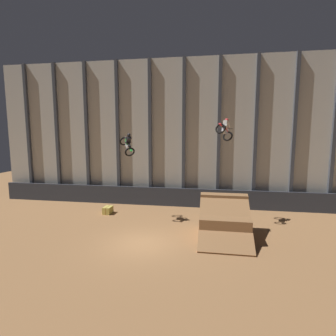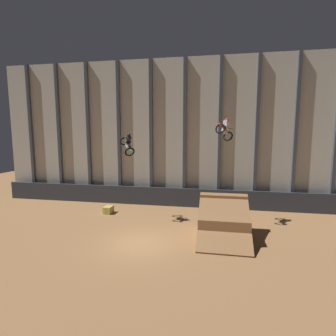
# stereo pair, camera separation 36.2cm
# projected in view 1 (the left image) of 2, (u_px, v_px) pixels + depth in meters

# --- Properties ---
(ground_plane) EXTENTS (60.00, 60.00, 0.00)m
(ground_plane) POSITION_uv_depth(u_px,v_px,m) (141.00, 244.00, 15.39)
(ground_plane) COLOR #996B42
(arena_back_wall) EXTENTS (32.00, 0.40, 12.93)m
(arena_back_wall) POSITION_uv_depth(u_px,v_px,m) (167.00, 133.00, 23.43)
(arena_back_wall) COLOR beige
(arena_back_wall) RESTS_ON ground_plane
(lower_barrier) EXTENTS (31.36, 0.20, 1.64)m
(lower_barrier) POSITION_uv_depth(u_px,v_px,m) (166.00, 197.00, 23.34)
(lower_barrier) COLOR #2D333D
(lower_barrier) RESTS_ON ground_plane
(dirt_ramp) EXTENTS (3.08, 4.12, 2.57)m
(dirt_ramp) POSITION_uv_depth(u_px,v_px,m) (224.00, 222.00, 16.55)
(dirt_ramp) COLOR olive
(dirt_ramp) RESTS_ON ground_plane
(rider_bike_left_air) EXTENTS (1.57, 1.78, 1.70)m
(rider_bike_left_air) POSITION_uv_depth(u_px,v_px,m) (128.00, 144.00, 18.85)
(rider_bike_left_air) COLOR black
(rider_bike_right_air) EXTENTS (1.39, 1.82, 1.65)m
(rider_bike_right_air) POSITION_uv_depth(u_px,v_px,m) (225.00, 129.00, 18.28)
(rider_bike_right_air) COLOR black
(traffic_cone_near_ramp) EXTENTS (0.36, 0.36, 0.58)m
(traffic_cone_near_ramp) POSITION_uv_depth(u_px,v_px,m) (202.00, 214.00, 20.15)
(traffic_cone_near_ramp) COLOR black
(traffic_cone_near_ramp) RESTS_ON ground_plane
(hay_bale_trackside) EXTENTS (0.62, 0.91, 0.57)m
(hay_bale_trackside) POSITION_uv_depth(u_px,v_px,m) (108.00, 210.00, 21.16)
(hay_bale_trackside) COLOR #CCB751
(hay_bale_trackside) RESTS_ON ground_plane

